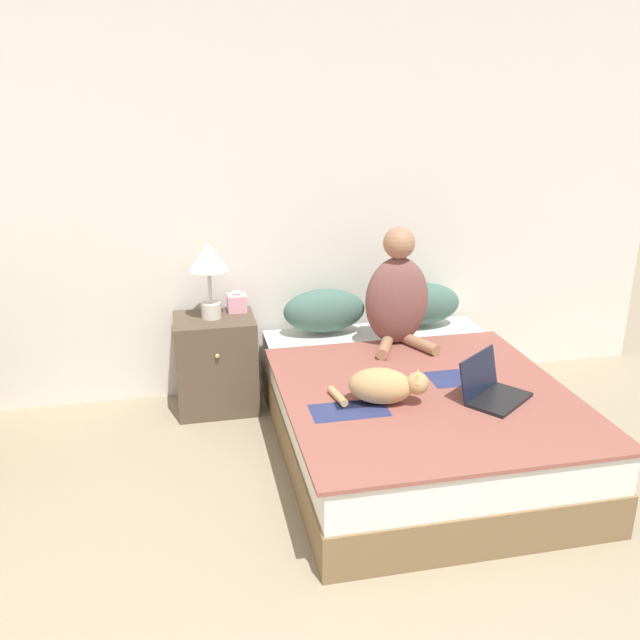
# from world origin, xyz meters

# --- Properties ---
(wall_back) EXTENTS (5.25, 0.05, 2.55)m
(wall_back) POSITION_xyz_m (0.00, 3.54, 1.27)
(wall_back) COLOR silver
(wall_back) RESTS_ON ground_plane
(bed) EXTENTS (1.52, 1.98, 0.46)m
(bed) POSITION_xyz_m (0.54, 2.48, 0.23)
(bed) COLOR brown
(bed) RESTS_ON ground_plane
(pillow_near) EXTENTS (0.54, 0.26, 0.29)m
(pillow_near) POSITION_xyz_m (0.21, 3.31, 0.60)
(pillow_near) COLOR #42665B
(pillow_near) RESTS_ON bed
(pillow_far) EXTENTS (0.54, 0.26, 0.29)m
(pillow_far) POSITION_xyz_m (0.87, 3.31, 0.60)
(pillow_far) COLOR #42665B
(pillow_far) RESTS_ON bed
(person_sitting) EXTENTS (0.40, 0.39, 0.74)m
(person_sitting) POSITION_xyz_m (0.60, 3.02, 0.77)
(person_sitting) COLOR brown
(person_sitting) RESTS_ON bed
(cat_tabby) EXTENTS (0.47, 0.31, 0.19)m
(cat_tabby) POSITION_xyz_m (0.28, 2.22, 0.55)
(cat_tabby) COLOR tan
(cat_tabby) RESTS_ON bed
(laptop_open) EXTENTS (0.43, 0.42, 0.23)m
(laptop_open) POSITION_xyz_m (0.84, 2.15, 0.51)
(laptop_open) COLOR black
(laptop_open) RESTS_ON bed
(nightstand) EXTENTS (0.50, 0.42, 0.62)m
(nightstand) POSITION_xyz_m (-0.51, 3.26, 0.31)
(nightstand) COLOR brown
(nightstand) RESTS_ON ground_plane
(table_lamp) EXTENTS (0.24, 0.24, 0.48)m
(table_lamp) POSITION_xyz_m (-0.52, 3.27, 0.97)
(table_lamp) COLOR beige
(table_lamp) RESTS_ON nightstand
(tissue_box) EXTENTS (0.12, 0.12, 0.14)m
(tissue_box) POSITION_xyz_m (-0.36, 3.37, 0.68)
(tissue_box) COLOR #E09EB2
(tissue_box) RESTS_ON nightstand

